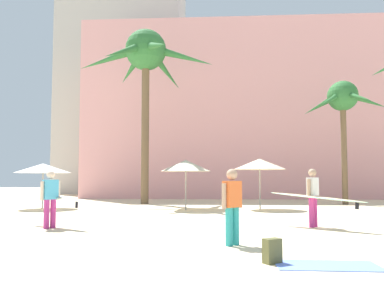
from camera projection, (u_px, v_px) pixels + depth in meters
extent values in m
plane|color=beige|center=(123.00, 288.00, 5.09)|extent=(120.00, 120.00, 0.00)
cube|color=pink|center=(239.00, 119.00, 33.69)|extent=(24.09, 11.61, 13.36)
cube|color=#BCB7AD|center=(126.00, 83.00, 41.98)|extent=(12.35, 9.18, 23.73)
cylinder|color=brown|center=(344.00, 150.00, 22.01)|extent=(0.32, 0.32, 6.19)
sphere|color=#2D6B33|center=(343.00, 96.00, 22.21)|extent=(1.72, 1.72, 1.72)
cone|color=#2D6B33|center=(368.00, 102.00, 21.93)|extent=(2.07, 0.63, 1.10)
cone|color=#2D6B33|center=(344.00, 108.00, 23.39)|extent=(1.06, 1.99, 1.29)
cone|color=#2D6B33|center=(319.00, 106.00, 23.05)|extent=(1.86, 1.50, 1.16)
cone|color=#2D6B33|center=(330.00, 100.00, 21.31)|extent=(1.73, 1.66, 1.18)
cone|color=#2D6B33|center=(358.00, 97.00, 20.83)|extent=(0.92, 2.08, 1.06)
cylinder|color=brown|center=(145.00, 126.00, 22.56)|extent=(0.45, 0.45, 9.05)
sphere|color=#2D6B33|center=(146.00, 50.00, 22.86)|extent=(2.40, 2.40, 2.40)
cone|color=#2D6B33|center=(184.00, 57.00, 22.69)|extent=(3.50, 0.54, 1.47)
cone|color=#2D6B33|center=(166.00, 72.00, 24.68)|extent=(1.97, 3.25, 2.02)
cone|color=#2D6B33|center=(132.00, 69.00, 24.76)|extent=(2.37, 3.18, 1.64)
cone|color=#2D6B33|center=(108.00, 60.00, 22.90)|extent=(3.49, 0.61, 1.61)
cone|color=#2D6B33|center=(124.00, 51.00, 20.86)|extent=(1.78, 3.33, 1.96)
cone|color=#2D6B33|center=(156.00, 46.00, 20.71)|extent=(1.92, 3.41, 1.47)
cylinder|color=gray|center=(43.00, 186.00, 18.82)|extent=(0.06, 0.06, 2.19)
cone|color=white|center=(43.00, 168.00, 18.87)|extent=(2.67, 2.67, 0.46)
cylinder|color=gray|center=(186.00, 185.00, 18.01)|extent=(0.06, 0.06, 2.32)
cone|color=beige|center=(186.00, 166.00, 18.06)|extent=(2.35, 2.35, 0.53)
cylinder|color=gray|center=(260.00, 184.00, 18.37)|extent=(0.06, 0.06, 2.40)
cone|color=beige|center=(260.00, 164.00, 18.43)|extent=(2.49, 2.49, 0.51)
cube|color=#6684E0|center=(327.00, 265.00, 6.37)|extent=(1.69, 0.84, 0.01)
cube|color=brown|center=(272.00, 251.00, 6.56)|extent=(0.35, 0.31, 0.42)
cube|color=#434225|center=(268.00, 255.00, 6.66)|extent=(0.21, 0.16, 0.18)
cylinder|color=#B7337F|center=(47.00, 214.00, 11.19)|extent=(0.23, 0.23, 0.84)
cylinder|color=#B7337F|center=(53.00, 214.00, 11.33)|extent=(0.23, 0.23, 0.84)
cube|color=#4CB2DB|center=(50.00, 189.00, 11.30)|extent=(0.43, 0.45, 0.58)
sphere|color=beige|center=(51.00, 175.00, 11.33)|extent=(0.34, 0.34, 0.24)
cylinder|color=beige|center=(42.00, 191.00, 11.12)|extent=(0.14, 0.14, 0.55)
cylinder|color=beige|center=(58.00, 191.00, 11.48)|extent=(0.14, 0.14, 0.55)
ellipsoid|color=white|center=(54.00, 197.00, 11.59)|extent=(2.39, 1.68, 0.27)
ellipsoid|color=#946F10|center=(54.00, 197.00, 11.59)|extent=(2.41, 1.70, 0.25)
cube|color=black|center=(77.00, 205.00, 10.95)|extent=(0.11, 0.08, 0.19)
cylinder|color=#B7337F|center=(312.00, 212.00, 11.47)|extent=(0.22, 0.22, 0.93)
cylinder|color=#B7337F|center=(315.00, 211.00, 11.62)|extent=(0.22, 0.22, 0.93)
cube|color=white|center=(313.00, 187.00, 11.59)|extent=(0.42, 0.45, 0.54)
sphere|color=tan|center=(312.00, 173.00, 11.62)|extent=(0.34, 0.34, 0.24)
cylinder|color=tan|center=(309.00, 188.00, 11.40)|extent=(0.14, 0.14, 0.52)
cylinder|color=tan|center=(316.00, 188.00, 11.77)|extent=(0.14, 0.14, 0.52)
ellipsoid|color=beige|center=(315.00, 197.00, 11.27)|extent=(2.51, 2.13, 0.26)
ellipsoid|color=#15D7D7|center=(315.00, 197.00, 11.27)|extent=(2.53, 2.15, 0.23)
cube|color=black|center=(357.00, 206.00, 10.46)|extent=(0.10, 0.08, 0.19)
cylinder|color=teal|center=(229.00, 227.00, 8.29)|extent=(0.23, 0.23, 0.82)
cylinder|color=teal|center=(235.00, 226.00, 8.42)|extent=(0.23, 0.23, 0.82)
cube|color=orange|center=(232.00, 194.00, 8.40)|extent=(0.44, 0.44, 0.57)
sphere|color=tan|center=(232.00, 174.00, 8.43)|extent=(0.34, 0.34, 0.24)
cylinder|color=tan|center=(224.00, 196.00, 8.23)|extent=(0.14, 0.14, 0.54)
cylinder|color=tan|center=(240.00, 195.00, 8.56)|extent=(0.14, 0.14, 0.54)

